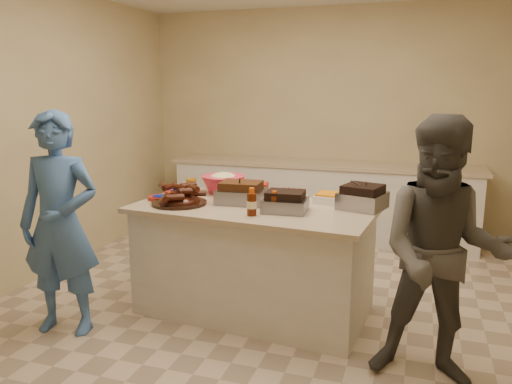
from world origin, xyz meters
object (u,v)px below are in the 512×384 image
(roasting_pan, at_px, (362,209))
(bbq_bottle_b, at_px, (274,214))
(mustard_bottle, at_px, (255,201))
(bbq_bottle_a, at_px, (252,215))
(guest_blue, at_px, (69,328))
(island, at_px, (254,310))
(rib_platter, at_px, (179,204))
(plastic_cup, at_px, (192,189))
(guest_gray, at_px, (433,379))
(coleslaw_bowl, at_px, (223,193))

(roasting_pan, height_order, bbq_bottle_b, bbq_bottle_b)
(roasting_pan, xyz_separation_m, mustard_bottle, (-0.85, -0.00, 0.00))
(bbq_bottle_a, distance_m, guest_blue, 1.62)
(roasting_pan, xyz_separation_m, guest_blue, (-2.02, -0.90, -0.87))
(island, distance_m, rib_platter, 1.05)
(bbq_bottle_b, distance_m, mustard_bottle, 0.45)
(plastic_cup, bearing_deg, rib_platter, -73.64)
(guest_gray, bearing_deg, rib_platter, 167.11)
(coleslaw_bowl, bearing_deg, rib_platter, -108.31)
(rib_platter, bearing_deg, island, 12.46)
(rib_platter, bearing_deg, roasting_pan, 12.40)
(coleslaw_bowl, height_order, guest_gray, coleslaw_bowl)
(bbq_bottle_b, bearing_deg, plastic_cup, 146.56)
(guest_gray, bearing_deg, roasting_pan, 126.49)
(roasting_pan, relative_size, guest_blue, 0.19)
(coleslaw_bowl, xyz_separation_m, mustard_bottle, (0.36, -0.21, 0.00))
(mustard_bottle, relative_size, guest_gray, 0.07)
(roasting_pan, height_order, coleslaw_bowl, coleslaw_bowl)
(plastic_cup, bearing_deg, roasting_pan, -10.07)
(plastic_cup, distance_m, guest_gray, 2.49)
(rib_platter, bearing_deg, plastic_cup, 106.36)
(bbq_bottle_b, distance_m, guest_blue, 1.76)
(island, xyz_separation_m, guest_blue, (-1.22, -0.73, 0.00))
(bbq_bottle_a, xyz_separation_m, plastic_cup, (-0.82, 0.73, 0.00))
(bbq_bottle_a, bearing_deg, mustard_bottle, 105.28)
(rib_platter, height_order, roasting_pan, rib_platter)
(roasting_pan, xyz_separation_m, bbq_bottle_a, (-0.73, -0.46, 0.00))
(guest_blue, bearing_deg, mustard_bottle, 27.47)
(bbq_bottle_a, relative_size, bbq_bottle_b, 1.19)
(roasting_pan, relative_size, plastic_cup, 3.05)
(rib_platter, bearing_deg, guest_blue, -136.92)
(island, bearing_deg, rib_platter, -162.52)
(mustard_bottle, bearing_deg, bbq_bottle_a, -74.72)
(rib_platter, xyz_separation_m, guest_gray, (1.93, -0.45, -0.87))
(island, relative_size, guest_gray, 1.13)
(plastic_cup, bearing_deg, island, -31.19)
(bbq_bottle_a, height_order, guest_blue, bbq_bottle_a)
(roasting_pan, distance_m, bbq_bottle_a, 0.86)
(guest_blue, bearing_deg, bbq_bottle_a, 8.93)
(rib_platter, xyz_separation_m, guest_blue, (-0.64, -0.60, -0.87))
(roasting_pan, relative_size, coleslaw_bowl, 0.82)
(bbq_bottle_a, distance_m, mustard_bottle, 0.47)
(rib_platter, height_order, guest_gray, rib_platter)
(island, relative_size, guest_blue, 1.13)
(rib_platter, bearing_deg, coleslaw_bowl, 71.69)
(island, bearing_deg, mustard_bottle, 110.14)
(mustard_bottle, xyz_separation_m, guest_blue, (-1.17, -0.90, -0.87))
(mustard_bottle, relative_size, guest_blue, 0.07)
(roasting_pan, bearing_deg, plastic_cup, -174.23)
(island, height_order, bbq_bottle_a, bbq_bottle_a)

